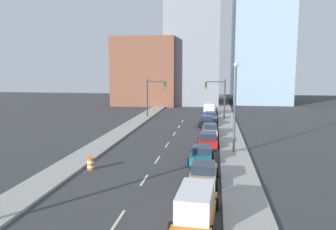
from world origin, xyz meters
name	(u,v)px	position (x,y,z in m)	size (l,w,h in m)	color
sidewalk_left	(148,114)	(-6.86, 48.90, 0.09)	(2.68, 97.81, 0.18)	#9E9B93
sidewalk_right	(226,115)	(6.86, 48.90, 0.09)	(2.68, 97.81, 0.18)	#9E9B93
lane_stripe_at_8m	(118,220)	(0.00, 7.80, 0.00)	(0.16, 2.40, 0.01)	beige
lane_stripe_at_14m	(144,180)	(0.00, 14.23, 0.00)	(0.16, 2.40, 0.01)	beige
lane_stripe_at_20m	(157,160)	(0.00, 19.71, 0.00)	(0.16, 2.40, 0.01)	beige
lane_stripe_at_26m	(167,145)	(0.00, 25.60, 0.00)	(0.16, 2.40, 0.01)	beige
lane_stripe_at_32m	(174,134)	(0.00, 31.80, 0.00)	(0.16, 2.40, 0.01)	beige
lane_stripe_at_37m	(179,127)	(0.00, 36.97, 0.00)	(0.16, 2.40, 0.01)	beige
lane_stripe_at_42m	(183,121)	(0.00, 42.04, 0.00)	(0.16, 2.40, 0.01)	beige
building_brick_left	(149,72)	(-10.72, 68.22, 7.54)	(14.00, 16.00, 15.07)	brown
building_office_center	(194,44)	(-0.30, 72.22, 14.07)	(12.00, 20.00, 28.13)	gray
building_glass_right	(260,44)	(15.55, 76.22, 14.18)	(13.00, 20.00, 28.36)	#99B7CC
traffic_signal_left	(152,93)	(-5.41, 45.28, 4.08)	(3.31, 0.35, 6.44)	#38383D
traffic_signal_right	(219,94)	(5.61, 45.28, 4.08)	(3.31, 0.35, 6.44)	#38383D
traffic_barrel	(91,164)	(-4.78, 16.09, 0.47)	(0.56, 0.56, 0.95)	orange
street_lamp	(235,102)	(6.83, 22.88, 4.98)	(0.44, 0.44, 8.62)	#4C4C51
box_truck_orange	(196,206)	(4.10, 8.04, 0.90)	(2.44, 5.63, 1.89)	orange
sedan_tan	(203,174)	(4.26, 14.27, 0.66)	(2.18, 4.60, 1.43)	tan
sedan_teal	(201,154)	(3.89, 19.65, 0.64)	(2.10, 4.27, 1.40)	#196B75
sedan_red	(208,140)	(4.34, 25.86, 0.64)	(2.22, 4.68, 1.39)	red
sedan_silver	(210,130)	(4.40, 31.66, 0.65)	(2.15, 4.78, 1.40)	#B2B2BC
sedan_black	(207,121)	(3.87, 37.92, 0.69)	(2.25, 4.24, 1.51)	black
sedan_gray	(211,117)	(4.34, 43.08, 0.65)	(2.24, 4.81, 1.40)	slate
box_truck_blue	(210,109)	(4.03, 50.17, 0.98)	(2.62, 5.66, 2.08)	navy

